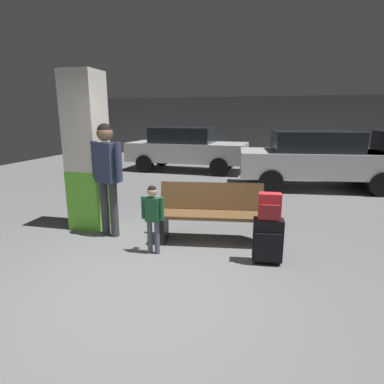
# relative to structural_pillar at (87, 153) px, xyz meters

# --- Properties ---
(ground_plane) EXTENTS (18.00, 18.00, 0.10)m
(ground_plane) POSITION_rel_structural_pillar_xyz_m (1.71, 2.14, -1.34)
(ground_plane) COLOR slate
(garage_back_wall) EXTENTS (18.00, 0.12, 2.80)m
(garage_back_wall) POSITION_rel_structural_pillar_xyz_m (1.71, 11.00, 0.11)
(garage_back_wall) COLOR #565658
(garage_back_wall) RESTS_ON ground_plane
(structural_pillar) EXTENTS (0.57, 0.57, 2.60)m
(structural_pillar) POSITION_rel_structural_pillar_xyz_m (0.00, 0.00, 0.00)
(structural_pillar) COLOR #66C633
(structural_pillar) RESTS_ON ground_plane
(bench) EXTENTS (1.66, 0.74, 0.89)m
(bench) POSITION_rel_structural_pillar_xyz_m (2.15, -0.19, -0.85)
(bench) COLOR brown
(bench) RESTS_ON ground_plane
(suitcase) EXTENTS (0.40, 0.26, 0.60)m
(suitcase) POSITION_rel_structural_pillar_xyz_m (3.01, -0.78, -0.97)
(suitcase) COLOR black
(suitcase) RESTS_ON ground_plane
(backpack_bright) EXTENTS (0.29, 0.20, 0.34)m
(backpack_bright) POSITION_rel_structural_pillar_xyz_m (3.01, -0.78, -0.52)
(backpack_bright) COLOR red
(backpack_bright) RESTS_ON suitcase
(child) EXTENTS (0.33, 0.20, 0.98)m
(child) POSITION_rel_structural_pillar_xyz_m (1.45, -0.83, -0.69)
(child) COLOR #4C5160
(child) RESTS_ON ground_plane
(adult) EXTENTS (0.59, 0.31, 1.78)m
(adult) POSITION_rel_structural_pillar_xyz_m (0.52, -0.33, -0.19)
(adult) COLOR #38383D
(adult) RESTS_ON ground_plane
(parked_car_far) EXTENTS (4.17, 1.94, 1.51)m
(parked_car_far) POSITION_rel_structural_pillar_xyz_m (0.12, 6.12, -0.49)
(parked_car_far) COLOR silver
(parked_car_far) RESTS_ON ground_plane
(parked_car_near) EXTENTS (4.26, 2.13, 1.51)m
(parked_car_near) POSITION_rel_structural_pillar_xyz_m (4.22, 4.20, -0.49)
(parked_car_near) COLOR silver
(parked_car_near) RESTS_ON ground_plane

